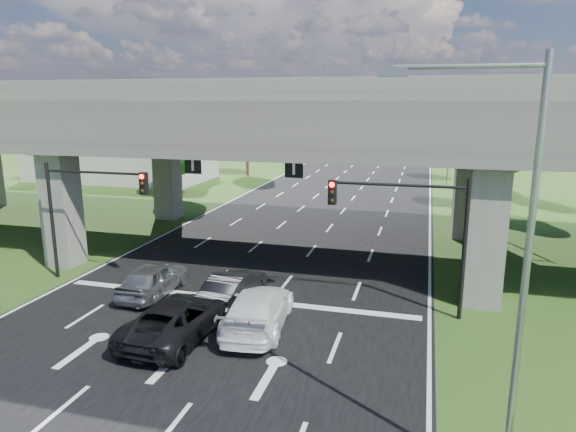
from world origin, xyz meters
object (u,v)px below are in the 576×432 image
at_px(signal_left, 86,201).
at_px(car_silver, 153,279).
at_px(car_dark, 233,288).
at_px(car_trailing, 178,319).
at_px(streetlight_near, 508,252).
at_px(car_white, 258,309).
at_px(signal_right, 411,219).
at_px(streetlight_far, 452,143).
at_px(streetlight_beyond, 446,131).

xyz_separation_m(signal_left, car_silver, (4.01, -0.94, -3.39)).
bearing_deg(car_silver, signal_left, -13.11).
relative_size(car_dark, car_trailing, 0.80).
height_order(streetlight_near, car_white, streetlight_near).
distance_m(signal_right, car_trailing, 10.25).
distance_m(streetlight_far, streetlight_beyond, 16.00).
xyz_separation_m(car_white, car_trailing, (-2.72, -1.64, -0.02)).
bearing_deg(streetlight_far, streetlight_beyond, 90.00).
relative_size(streetlight_near, car_white, 1.80).
bearing_deg(signal_left, car_dark, -6.70).
bearing_deg(streetlight_near, streetlight_far, 90.00).
height_order(streetlight_near, car_silver, streetlight_near).
bearing_deg(streetlight_beyond, signal_left, -116.43).
height_order(signal_left, car_dark, signal_left).
distance_m(streetlight_beyond, car_trailing, 42.49).
bearing_deg(car_silver, car_dark, -179.89).
distance_m(streetlight_beyond, car_white, 40.28).
bearing_deg(car_dark, streetlight_near, 141.06).
distance_m(signal_left, car_silver, 5.34).
distance_m(signal_right, signal_left, 15.65).
relative_size(streetlight_beyond, car_trailing, 1.77).
bearing_deg(car_trailing, streetlight_far, -111.03).
distance_m(streetlight_near, streetlight_beyond, 46.00).
bearing_deg(signal_left, streetlight_beyond, 63.57).
bearing_deg(streetlight_far, car_white, -109.04).
bearing_deg(streetlight_far, signal_left, -131.78).
xyz_separation_m(signal_right, streetlight_beyond, (2.27, 36.06, 1.66)).
bearing_deg(car_dark, streetlight_far, -111.88).
height_order(signal_left, streetlight_near, streetlight_near).
distance_m(streetlight_beyond, car_dark, 38.63).
distance_m(signal_left, streetlight_near, 20.56).
distance_m(signal_left, streetlight_beyond, 40.30).
relative_size(streetlight_far, car_white, 1.80).
distance_m(car_silver, car_white, 6.30).
bearing_deg(signal_right, car_white, -151.51).
height_order(signal_right, signal_left, same).
bearing_deg(streetlight_far, signal_right, -96.47).
bearing_deg(car_silver, car_trailing, 130.14).
distance_m(streetlight_near, car_dark, 14.31).
distance_m(car_dark, car_trailing, 3.89).
distance_m(signal_left, car_trailing, 9.27).
height_order(streetlight_far, car_trailing, streetlight_far).
bearing_deg(streetlight_beyond, car_white, -101.54).
bearing_deg(car_dark, signal_right, -169.60).
height_order(streetlight_near, car_dark, streetlight_near).
distance_m(streetlight_near, car_trailing, 12.92).
relative_size(car_silver, car_dark, 1.00).
bearing_deg(car_silver, streetlight_near, 147.20).
xyz_separation_m(signal_left, car_white, (9.93, -3.10, -3.35)).
xyz_separation_m(streetlight_beyond, car_trailing, (-10.71, -40.80, -5.03)).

